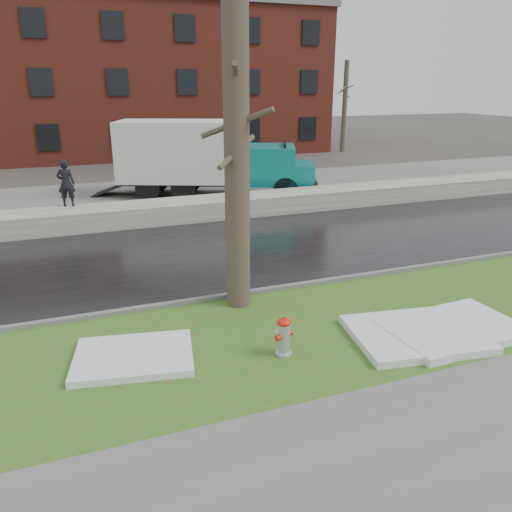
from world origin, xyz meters
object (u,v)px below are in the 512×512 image
object	(u,v)px
fire_hydrant	(284,335)
worker	(66,183)
box_truck	(203,157)
tree	(237,155)

from	to	relation	value
fire_hydrant	worker	world-z (taller)	worker
fire_hydrant	box_truck	size ratio (longest dim) A/B	0.08
fire_hydrant	tree	xyz separation A→B (m)	(-0.06, 2.55, 3.07)
tree	worker	size ratio (longest dim) A/B	4.15
fire_hydrant	tree	distance (m)	3.99
box_truck	worker	distance (m)	6.73
fire_hydrant	worker	distance (m)	11.90
worker	fire_hydrant	bearing A→B (deg)	119.44
box_truck	tree	bearing A→B (deg)	-79.01
fire_hydrant	box_truck	xyz separation A→B (m)	(2.26, 14.47, 1.33)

